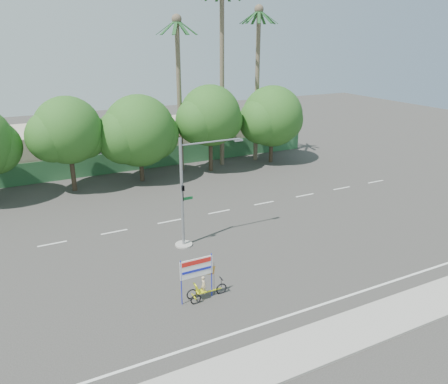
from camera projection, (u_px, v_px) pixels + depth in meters
name	position (u px, v px, depth m)	size (l,w,h in m)	color
ground	(249.00, 264.00, 25.62)	(120.00, 120.00, 0.00)	#33302D
sidewalk_near	(333.00, 338.00, 19.30)	(50.00, 2.40, 0.12)	gray
fence	(141.00, 160.00, 43.33)	(38.00, 0.08, 2.00)	#336B3D
building_left	(27.00, 151.00, 42.52)	(12.00, 8.00, 4.00)	#B4A68F
building_right	(197.00, 135.00, 50.22)	(14.00, 8.00, 3.60)	#B4A68F
tree_left	(67.00, 133.00, 36.02)	(6.66, 5.60, 8.07)	#473828
tree_center	(139.00, 133.00, 38.76)	(7.62, 6.40, 7.85)	#473828
tree_right	(210.00, 118.00, 41.47)	(6.90, 5.80, 8.36)	#473828
tree_far_right	(272.00, 118.00, 44.64)	(7.38, 6.20, 7.94)	#473828
palm_tall	(222.00, 59.00, 41.82)	(3.73, 3.79, 17.45)	#70604C
palm_mid	(257.00, 69.00, 43.88)	(3.73, 3.79, 15.45)	#70604C
palm_short	(179.00, 78.00, 40.46)	(3.73, 3.79, 14.45)	#70604C
traffic_signal	(187.00, 202.00, 27.04)	(4.72, 1.10, 7.00)	gray
trike_billboard	(201.00, 282.00, 21.90)	(2.54, 0.58, 2.50)	black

